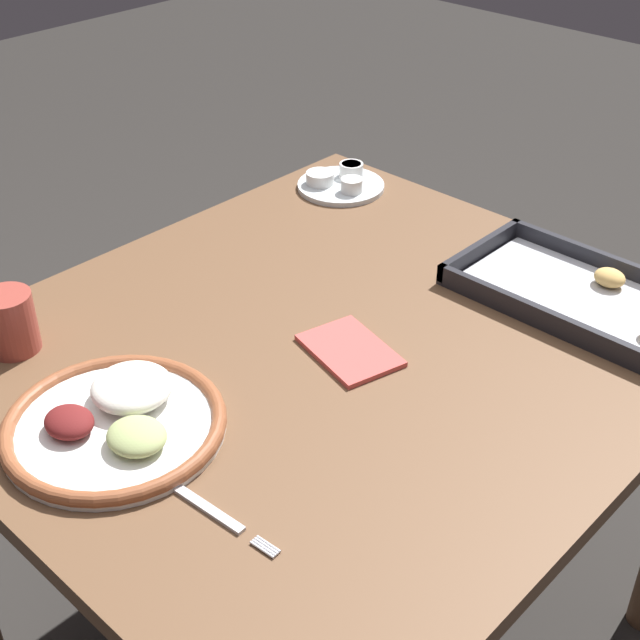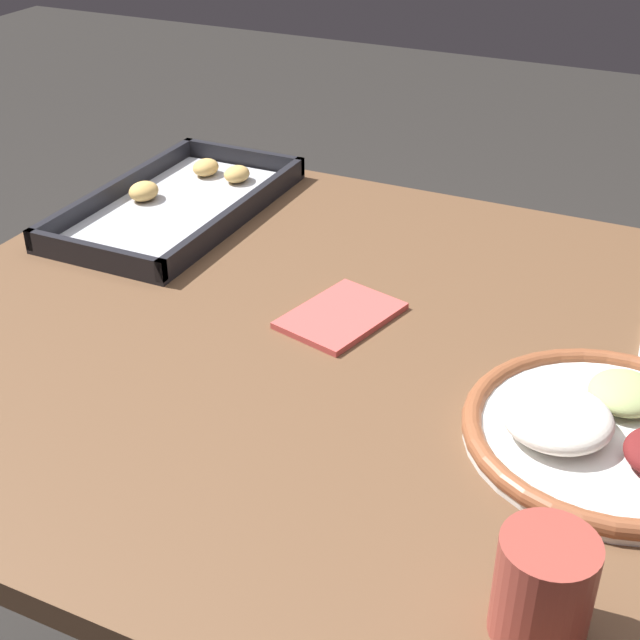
% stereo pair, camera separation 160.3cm
% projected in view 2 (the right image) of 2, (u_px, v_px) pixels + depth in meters
% --- Properties ---
extents(dining_table, '(0.92, 1.04, 0.71)m').
position_uv_depth(dining_table, '(327.00, 406.00, 1.11)').
color(dining_table, brown).
rests_on(dining_table, ground_plane).
extents(dinner_plate, '(0.29, 0.29, 0.05)m').
position_uv_depth(dinner_plate, '(605.00, 431.00, 0.87)').
color(dinner_plate, white).
rests_on(dinner_plate, dining_table).
extents(baking_tray, '(0.41, 0.23, 0.04)m').
position_uv_depth(baking_tray, '(179.00, 203.00, 1.35)').
color(baking_tray, black).
rests_on(baking_tray, dining_table).
extents(drinking_cup, '(0.07, 0.07, 0.09)m').
position_uv_depth(drinking_cup, '(543.00, 588.00, 0.66)').
color(drinking_cup, '#993D33').
rests_on(drinking_cup, dining_table).
extents(napkin, '(0.16, 0.13, 0.01)m').
position_uv_depth(napkin, '(338.00, 315.00, 1.08)').
color(napkin, '#CC4C47').
rests_on(napkin, dining_table).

